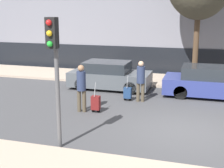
# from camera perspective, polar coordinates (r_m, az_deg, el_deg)

# --- Properties ---
(ground_plane) EXTENTS (80.00, 80.00, 0.00)m
(ground_plane) POSITION_cam_1_polar(r_m,az_deg,el_deg) (10.48, 12.75, -8.33)
(ground_plane) COLOR #424244
(sidewalk_far) EXTENTS (28.00, 3.00, 0.12)m
(sidewalk_far) POSITION_cam_1_polar(r_m,az_deg,el_deg) (17.17, 14.47, 0.33)
(sidewalk_far) COLOR tan
(sidewalk_far) RESTS_ON ground_plane
(parked_car_0) EXTENTS (3.95, 1.84, 1.34)m
(parked_car_0) POSITION_cam_1_polar(r_m,az_deg,el_deg) (15.44, -0.49, 1.50)
(parked_car_0) COLOR #4C5156
(parked_car_0) RESTS_ON ground_plane
(parked_car_1) EXTENTS (4.27, 1.85, 1.37)m
(parked_car_1) POSITION_cam_1_polar(r_m,az_deg,el_deg) (14.68, 17.72, 0.27)
(parked_car_1) COLOR navy
(parked_car_1) RESTS_ON ground_plane
(pedestrian_left) EXTENTS (0.35, 0.34, 1.82)m
(pedestrian_left) POSITION_cam_1_polar(r_m,az_deg,el_deg) (11.83, -5.63, -0.24)
(pedestrian_left) COLOR #4C4233
(pedestrian_left) RESTS_ON ground_plane
(trolley_left) EXTENTS (0.34, 0.29, 1.19)m
(trolley_left) POSITION_cam_1_polar(r_m,az_deg,el_deg) (11.87, -3.00, -3.46)
(trolley_left) COLOR maroon
(trolley_left) RESTS_ON ground_plane
(pedestrian_right) EXTENTS (0.35, 0.34, 1.75)m
(pedestrian_right) POSITION_cam_1_polar(r_m,az_deg,el_deg) (13.18, 5.27, 0.97)
(pedestrian_right) COLOR #4C4233
(pedestrian_right) RESTS_ON ground_plane
(trolley_right) EXTENTS (0.34, 0.29, 1.12)m
(trolley_right) POSITION_cam_1_polar(r_m,az_deg,el_deg) (13.40, 2.87, -1.64)
(trolley_right) COLOR navy
(trolley_right) RESTS_ON ground_plane
(traffic_light) EXTENTS (0.28, 0.47, 3.64)m
(traffic_light) POSITION_cam_1_polar(r_m,az_deg,el_deg) (8.38, -10.51, 4.82)
(traffic_light) COLOR #515154
(traffic_light) RESTS_ON ground_plane
(parked_bicycle) EXTENTS (1.77, 0.06, 0.96)m
(parked_bicycle) POSITION_cam_1_polar(r_m,az_deg,el_deg) (17.07, 17.02, 1.57)
(parked_bicycle) COLOR black
(parked_bicycle) RESTS_ON sidewalk_far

